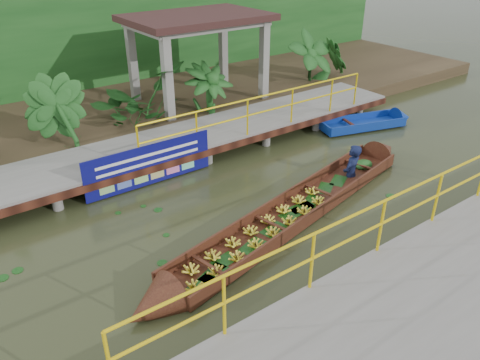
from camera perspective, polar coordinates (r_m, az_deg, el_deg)
ground at (r=10.19m, az=-0.40°, el=-4.76°), size 80.00×80.00×0.00m
land_strip at (r=16.18m, az=-16.29°, el=7.88°), size 30.00×8.00×0.45m
far_dock at (r=12.58m, az=-9.52°, el=4.06°), size 16.00×2.06×1.66m
near_dock at (r=8.42m, az=23.08°, el=-13.08°), size 18.00×2.40×1.73m
pavilion at (r=15.70m, az=-5.24°, el=18.11°), size 4.40×3.00×3.00m
foliage_backdrop at (r=18.01m, az=-20.09°, el=15.25°), size 30.00×0.80×4.00m
vendor_boat at (r=10.52m, az=8.03°, el=-2.42°), size 9.02×2.74×2.03m
moored_blue_boat at (r=15.74m, az=16.94°, el=6.87°), size 3.26×1.64×0.75m
blue_banner at (r=11.46m, az=-10.93°, el=1.85°), size 3.29×0.04×1.03m
tropical_plants at (r=14.84m, az=-5.44°, el=11.47°), size 14.36×1.36×1.70m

